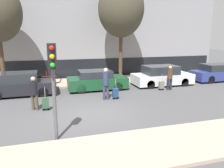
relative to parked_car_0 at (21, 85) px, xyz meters
name	(u,v)px	position (x,y,z in m)	size (l,w,h in m)	color
ground_plane	(93,113)	(3.61, -4.45, -0.66)	(80.00, 80.00, 0.00)	#4C4C4F
sidewalk_near	(118,152)	(3.61, -8.20, -0.60)	(28.00, 2.50, 0.12)	tan
sidewalk_far	(75,82)	(3.61, 2.55, -0.60)	(28.00, 3.00, 0.12)	tan
building_facade	(67,0)	(3.61, 6.17, 5.89)	(28.00, 2.91, 13.12)	gray
parked_car_0	(21,85)	(0.00, 0.00, 0.00)	(4.09, 1.77, 1.41)	black
parked_car_1	(97,80)	(4.78, 0.08, -0.03)	(3.92, 1.75, 1.31)	#194728
parked_car_2	(162,76)	(9.66, 0.07, 0.02)	(4.33, 1.86, 1.45)	silver
parked_car_3	(219,73)	(14.95, 0.25, -0.01)	(4.69, 1.72, 1.37)	navy
pedestrian_left	(34,91)	(0.95, -3.14, 0.29)	(0.34, 0.34, 1.67)	#4C4233
trolley_left	(46,103)	(1.46, -3.35, -0.28)	(0.34, 0.29, 1.18)	#335138
pedestrian_center	(106,82)	(4.76, -2.40, 0.39)	(0.35, 0.34, 1.83)	#383347
trolley_center	(115,93)	(5.30, -2.46, -0.28)	(0.34, 0.29, 1.17)	navy
pedestrian_right	(170,76)	(9.44, -1.41, 0.27)	(0.35, 0.34, 1.64)	#23232D
trolley_right	(161,85)	(8.90, -1.31, -0.31)	(0.34, 0.29, 1.13)	slate
traffic_light	(53,73)	(1.83, -6.82, 1.75)	(0.28, 0.47, 3.36)	#515154
parked_bicycle	(49,79)	(1.70, 2.29, -0.17)	(1.77, 0.06, 0.96)	black
bare_tree_down_street	(121,9)	(7.19, 2.24, 4.87)	(3.46, 3.46, 7.55)	#4C3826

